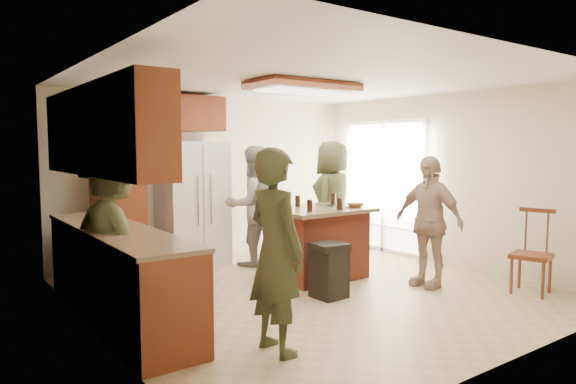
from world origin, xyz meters
TOP-DOWN VIEW (x-y plane):
  - room_shell at (4.37, 1.64)m, footprint 8.00×5.20m
  - person_front_left at (-1.39, -1.23)m, footprint 0.47×0.64m
  - person_behind_left at (0.16, 1.61)m, footprint 0.88×0.58m
  - person_behind_right at (1.27, 1.13)m, footprint 1.06×0.94m
  - person_side_right at (1.30, -0.64)m, footprint 0.54×0.98m
  - person_counter at (-2.26, 0.28)m, footprint 0.82×1.19m
  - left_cabinetry at (-2.24, 0.40)m, footprint 0.64×3.00m
  - back_wall_units at (-1.33, 2.20)m, footprint 1.80×0.60m
  - refrigerator at (-0.55, 2.12)m, footprint 0.90×0.76m
  - kitchen_island at (0.46, 0.49)m, footprint 1.28×1.03m
  - island_items at (0.68, 0.38)m, footprint 0.94×0.69m
  - trash_bin at (-0.01, -0.30)m, footprint 0.39×0.39m
  - spindle_chair at (2.04, -1.57)m, footprint 0.52×0.52m

SIDE VIEW (x-z plane):
  - trash_bin at x=-0.01m, z-range 0.00..0.63m
  - spindle_chair at x=2.04m, z-range -0.04..0.95m
  - kitchen_island at x=0.46m, z-range 0.01..0.94m
  - person_side_right at x=1.30m, z-range 0.00..1.62m
  - person_counter at x=-2.26m, z-range 0.00..1.68m
  - person_front_left at x=-1.39m, z-range 0.00..1.72m
  - room_shell at x=4.37m, z-range -1.63..3.37m
  - person_behind_left at x=0.16m, z-range 0.00..1.74m
  - refrigerator at x=-0.55m, z-range 0.00..1.80m
  - person_behind_right at x=1.27m, z-range 0.00..1.82m
  - left_cabinetry at x=-2.24m, z-range -0.19..2.11m
  - island_items at x=0.68m, z-range 0.90..1.05m
  - back_wall_units at x=-1.33m, z-range 0.15..2.60m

